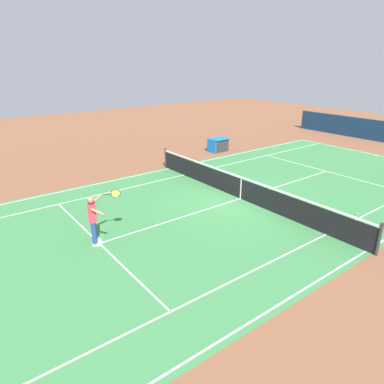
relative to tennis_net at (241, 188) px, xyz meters
name	(u,v)px	position (x,y,z in m)	size (l,w,h in m)	color
ground_plane	(240,199)	(0.00, 0.00, -0.49)	(60.00, 60.00, 0.00)	brown
court_slab	(240,199)	(0.00, 0.00, -0.49)	(24.20, 11.40, 0.00)	#387A42
court_line_markings	(240,198)	(0.00, 0.00, -0.49)	(23.85, 11.05, 0.01)	white
tennis_net	(241,188)	(0.00, 0.00, 0.00)	(0.10, 11.70, 1.08)	#2D2D33
tennis_player_near	(94,217)	(6.47, -0.06, 0.44)	(1.18, 0.74, 1.70)	navy
tennis_ball	(358,213)	(-2.44, 3.89, -0.46)	(0.07, 0.07, 0.07)	#CCE01E
equipment_cart_tarped	(218,145)	(-4.68, -6.75, -0.05)	(1.25, 0.84, 0.85)	#2D2D33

